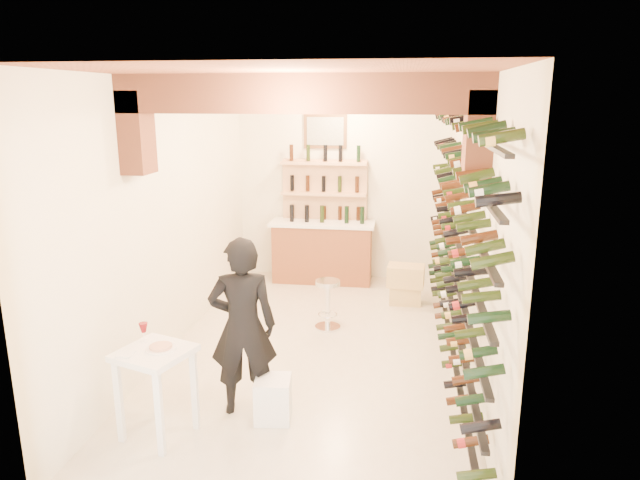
{
  "coord_description": "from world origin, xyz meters",
  "views": [
    {
      "loc": [
        0.97,
        -6.35,
        2.99
      ],
      "look_at": [
        0.0,
        0.3,
        1.3
      ],
      "focal_mm": 31.96,
      "sensor_mm": 36.0,
      "label": 1
    }
  ],
  "objects_px": {
    "wine_rack": "(451,230)",
    "tasting_table": "(155,366)",
    "chrome_barstool": "(328,301)",
    "back_counter": "(322,250)",
    "crate_lower": "(405,294)",
    "person": "(243,327)",
    "white_stool": "(273,399)"
  },
  "relations": [
    {
      "from": "back_counter",
      "to": "tasting_table",
      "type": "height_order",
      "value": "back_counter"
    },
    {
      "from": "chrome_barstool",
      "to": "back_counter",
      "type": "bearing_deg",
      "value": 100.01
    },
    {
      "from": "wine_rack",
      "to": "tasting_table",
      "type": "relative_size",
      "value": 5.64
    },
    {
      "from": "back_counter",
      "to": "tasting_table",
      "type": "distance_m",
      "value": 4.72
    },
    {
      "from": "back_counter",
      "to": "chrome_barstool",
      "type": "distance_m",
      "value": 2.01
    },
    {
      "from": "wine_rack",
      "to": "person",
      "type": "xyz_separation_m",
      "value": [
        -2.01,
        -1.47,
        -0.67
      ]
    },
    {
      "from": "wine_rack",
      "to": "tasting_table",
      "type": "distance_m",
      "value": 3.45
    },
    {
      "from": "white_stool",
      "to": "crate_lower",
      "type": "xyz_separation_m",
      "value": [
        1.24,
        3.36,
        -0.07
      ]
    },
    {
      "from": "white_stool",
      "to": "chrome_barstool",
      "type": "height_order",
      "value": "chrome_barstool"
    },
    {
      "from": "crate_lower",
      "to": "white_stool",
      "type": "bearing_deg",
      "value": -110.32
    },
    {
      "from": "tasting_table",
      "to": "person",
      "type": "bearing_deg",
      "value": 56.82
    },
    {
      "from": "back_counter",
      "to": "crate_lower",
      "type": "relative_size",
      "value": 3.71
    },
    {
      "from": "back_counter",
      "to": "white_stool",
      "type": "height_order",
      "value": "back_counter"
    },
    {
      "from": "back_counter",
      "to": "white_stool",
      "type": "xyz_separation_m",
      "value": [
        0.12,
        -4.24,
        -0.32
      ]
    },
    {
      "from": "wine_rack",
      "to": "person",
      "type": "bearing_deg",
      "value": -143.81
    },
    {
      "from": "wine_rack",
      "to": "tasting_table",
      "type": "bearing_deg",
      "value": -143.29
    },
    {
      "from": "tasting_table",
      "to": "person",
      "type": "xyz_separation_m",
      "value": [
        0.66,
        0.52,
        0.19
      ]
    },
    {
      "from": "wine_rack",
      "to": "chrome_barstool",
      "type": "xyz_separation_m",
      "value": [
        -1.48,
        0.67,
        -1.17
      ]
    },
    {
      "from": "white_stool",
      "to": "chrome_barstool",
      "type": "relative_size",
      "value": 0.63
    },
    {
      "from": "wine_rack",
      "to": "crate_lower",
      "type": "distance_m",
      "value": 2.3
    },
    {
      "from": "tasting_table",
      "to": "wine_rack",
      "type": "bearing_deg",
      "value": 55.3
    },
    {
      "from": "person",
      "to": "crate_lower",
      "type": "height_order",
      "value": "person"
    },
    {
      "from": "tasting_table",
      "to": "crate_lower",
      "type": "height_order",
      "value": "tasting_table"
    },
    {
      "from": "tasting_table",
      "to": "chrome_barstool",
      "type": "height_order",
      "value": "tasting_table"
    },
    {
      "from": "back_counter",
      "to": "tasting_table",
      "type": "bearing_deg",
      "value": -100.29
    },
    {
      "from": "back_counter",
      "to": "crate_lower",
      "type": "bearing_deg",
      "value": -32.93
    },
    {
      "from": "tasting_table",
      "to": "crate_lower",
      "type": "distance_m",
      "value": 4.39
    },
    {
      "from": "white_stool",
      "to": "chrome_barstool",
      "type": "bearing_deg",
      "value": 84.35
    },
    {
      "from": "chrome_barstool",
      "to": "white_stool",
      "type": "bearing_deg",
      "value": -95.65
    },
    {
      "from": "chrome_barstool",
      "to": "crate_lower",
      "type": "relative_size",
      "value": 1.44
    },
    {
      "from": "tasting_table",
      "to": "white_stool",
      "type": "distance_m",
      "value": 1.15
    },
    {
      "from": "back_counter",
      "to": "person",
      "type": "distance_m",
      "value": 4.14
    }
  ]
}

